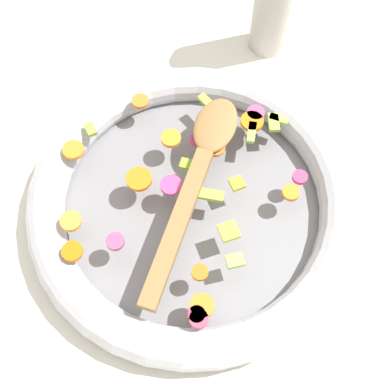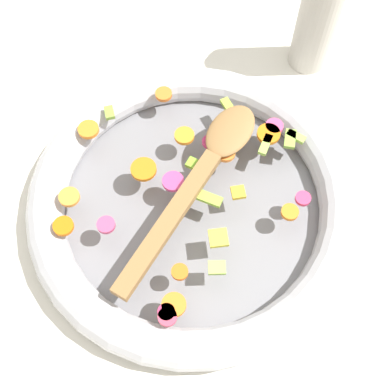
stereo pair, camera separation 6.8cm
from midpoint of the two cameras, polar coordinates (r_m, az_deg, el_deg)
ground_plane at (r=0.73m, az=-2.67°, el=-2.06°), size 4.00×4.00×0.00m
skillet at (r=0.71m, az=-2.75°, el=-1.30°), size 0.44×0.44×0.05m
chopped_vegetables at (r=0.68m, az=-3.38°, el=0.62°), size 0.34×0.34×0.01m
wooden_spoon at (r=0.68m, az=-2.20°, el=1.95°), size 0.22×0.27×0.01m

